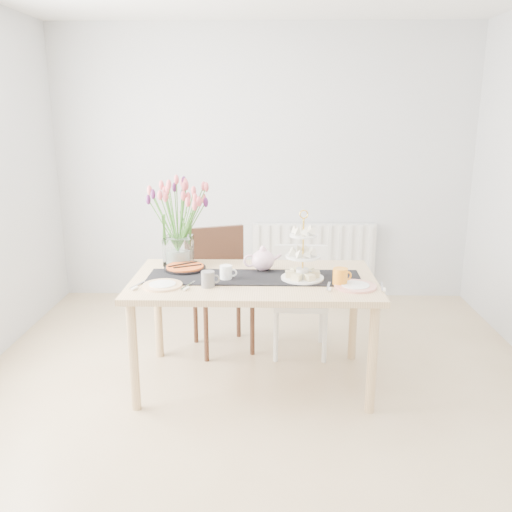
{
  "coord_description": "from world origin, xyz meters",
  "views": [
    {
      "loc": [
        0.05,
        -2.99,
        1.82
      ],
      "look_at": [
        -0.03,
        0.37,
        0.91
      ],
      "focal_mm": 38.0,
      "sensor_mm": 36.0,
      "label": 1
    }
  ],
  "objects_px": {
    "chair_brown": "(219,279)",
    "chair_white": "(300,291)",
    "tart_tin": "(185,268)",
    "plate_left": "(162,285)",
    "mug_white": "(226,273)",
    "tulip_vase": "(177,210)",
    "dining_table": "(254,289)",
    "cake_stand": "(303,262)",
    "mug_orange": "(340,277)",
    "teapot": "(263,260)",
    "radiator": "(313,254)",
    "cream_jug": "(302,274)",
    "mug_grey": "(208,279)",
    "plate_right": "(355,286)"
  },
  "relations": [
    {
      "from": "plate_left",
      "to": "cake_stand",
      "type": "bearing_deg",
      "value": 9.83
    },
    {
      "from": "mug_grey",
      "to": "cake_stand",
      "type": "bearing_deg",
      "value": 10.01
    },
    {
      "from": "tulip_vase",
      "to": "plate_left",
      "type": "distance_m",
      "value": 0.65
    },
    {
      "from": "plate_right",
      "to": "mug_grey",
      "type": "bearing_deg",
      "value": -179.29
    },
    {
      "from": "tulip_vase",
      "to": "cake_stand",
      "type": "relative_size",
      "value": 1.74
    },
    {
      "from": "cake_stand",
      "to": "mug_orange",
      "type": "height_order",
      "value": "cake_stand"
    },
    {
      "from": "radiator",
      "to": "chair_white",
      "type": "xyz_separation_m",
      "value": [
        -0.2,
        -1.21,
        0.02
      ]
    },
    {
      "from": "chair_brown",
      "to": "tulip_vase",
      "type": "bearing_deg",
      "value": -153.64
    },
    {
      "from": "tulip_vase",
      "to": "cream_jug",
      "type": "distance_m",
      "value": 1.01
    },
    {
      "from": "dining_table",
      "to": "plate_left",
      "type": "xyz_separation_m",
      "value": [
        -0.57,
        -0.19,
        0.08
      ]
    },
    {
      "from": "chair_white",
      "to": "tart_tin",
      "type": "distance_m",
      "value": 0.96
    },
    {
      "from": "chair_brown",
      "to": "tart_tin",
      "type": "xyz_separation_m",
      "value": [
        -0.19,
        -0.46,
        0.22
      ]
    },
    {
      "from": "chair_brown",
      "to": "plate_left",
      "type": "distance_m",
      "value": 0.88
    },
    {
      "from": "dining_table",
      "to": "cake_stand",
      "type": "distance_m",
      "value": 0.37
    },
    {
      "from": "tulip_vase",
      "to": "mug_grey",
      "type": "height_order",
      "value": "tulip_vase"
    },
    {
      "from": "cake_stand",
      "to": "mug_white",
      "type": "xyz_separation_m",
      "value": [
        -0.5,
        -0.01,
        -0.07
      ]
    },
    {
      "from": "teapot",
      "to": "cake_stand",
      "type": "bearing_deg",
      "value": -46.81
    },
    {
      "from": "radiator",
      "to": "tulip_vase",
      "type": "distance_m",
      "value": 1.93
    },
    {
      "from": "tulip_vase",
      "to": "cream_jug",
      "type": "height_order",
      "value": "tulip_vase"
    },
    {
      "from": "chair_white",
      "to": "mug_orange",
      "type": "distance_m",
      "value": 0.81
    },
    {
      "from": "chair_brown",
      "to": "chair_white",
      "type": "relative_size",
      "value": 1.16
    },
    {
      "from": "chair_brown",
      "to": "tart_tin",
      "type": "height_order",
      "value": "chair_brown"
    },
    {
      "from": "radiator",
      "to": "plate_right",
      "type": "xyz_separation_m",
      "value": [
        0.1,
        -1.95,
        0.31
      ]
    },
    {
      "from": "teapot",
      "to": "cream_jug",
      "type": "distance_m",
      "value": 0.33
    },
    {
      "from": "chair_white",
      "to": "mug_orange",
      "type": "relative_size",
      "value": 7.31
    },
    {
      "from": "dining_table",
      "to": "plate_left",
      "type": "distance_m",
      "value": 0.61
    },
    {
      "from": "radiator",
      "to": "plate_right",
      "type": "distance_m",
      "value": 1.98
    },
    {
      "from": "tulip_vase",
      "to": "chair_white",
      "type": "bearing_deg",
      "value": 14.11
    },
    {
      "from": "dining_table",
      "to": "mug_grey",
      "type": "bearing_deg",
      "value": -145.7
    },
    {
      "from": "cream_jug",
      "to": "mug_grey",
      "type": "distance_m",
      "value": 0.61
    },
    {
      "from": "teapot",
      "to": "chair_white",
      "type": "bearing_deg",
      "value": 44.4
    },
    {
      "from": "cream_jug",
      "to": "mug_orange",
      "type": "xyz_separation_m",
      "value": [
        0.23,
        -0.09,
        0.01
      ]
    },
    {
      "from": "radiator",
      "to": "mug_orange",
      "type": "xyz_separation_m",
      "value": [
        0.01,
        -1.91,
        0.36
      ]
    },
    {
      "from": "dining_table",
      "to": "mug_white",
      "type": "xyz_separation_m",
      "value": [
        -0.18,
        -0.04,
        0.12
      ]
    },
    {
      "from": "dining_table",
      "to": "mug_white",
      "type": "bearing_deg",
      "value": -166.15
    },
    {
      "from": "plate_left",
      "to": "mug_white",
      "type": "bearing_deg",
      "value": 20.3
    },
    {
      "from": "dining_table",
      "to": "plate_left",
      "type": "height_order",
      "value": "plate_left"
    },
    {
      "from": "teapot",
      "to": "tart_tin",
      "type": "relative_size",
      "value": 0.89
    },
    {
      "from": "dining_table",
      "to": "mug_orange",
      "type": "relative_size",
      "value": 14.44
    },
    {
      "from": "tart_tin",
      "to": "mug_grey",
      "type": "bearing_deg",
      "value": -60.73
    },
    {
      "from": "cake_stand",
      "to": "radiator",
      "type": "bearing_deg",
      "value": 82.93
    },
    {
      "from": "chair_white",
      "to": "tart_tin",
      "type": "height_order",
      "value": "chair_white"
    },
    {
      "from": "teapot",
      "to": "mug_white",
      "type": "distance_m",
      "value": 0.31
    },
    {
      "from": "radiator",
      "to": "chair_brown",
      "type": "bearing_deg",
      "value": -125.66
    },
    {
      "from": "teapot",
      "to": "mug_orange",
      "type": "distance_m",
      "value": 0.57
    },
    {
      "from": "plate_left",
      "to": "plate_right",
      "type": "bearing_deg",
      "value": 0.35
    },
    {
      "from": "chair_brown",
      "to": "plate_right",
      "type": "xyz_separation_m",
      "value": [
        0.92,
        -0.8,
        0.21
      ]
    },
    {
      "from": "chair_brown",
      "to": "plate_left",
      "type": "relative_size",
      "value": 3.75
    },
    {
      "from": "teapot",
      "to": "plate_left",
      "type": "relative_size",
      "value": 1.02
    },
    {
      "from": "teapot",
      "to": "mug_white",
      "type": "height_order",
      "value": "teapot"
    }
  ]
}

